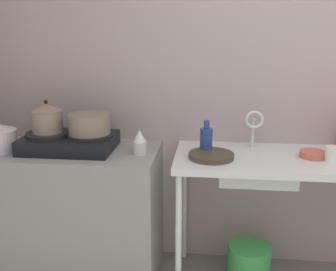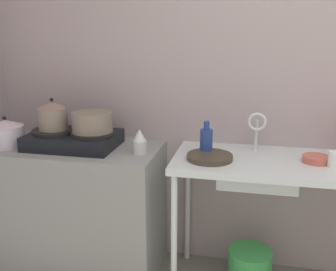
{
  "view_description": "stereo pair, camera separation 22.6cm",
  "coord_description": "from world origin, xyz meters",
  "px_view_note": "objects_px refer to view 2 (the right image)",
  "views": [
    {
      "loc": [
        -0.75,
        -0.79,
        1.54
      ],
      "look_at": [
        -0.98,
        1.38,
        0.95
      ],
      "focal_mm": 41.15,
      "sensor_mm": 36.0,
      "label": 1
    },
    {
      "loc": [
        -0.52,
        -0.76,
        1.54
      ],
      "look_at": [
        -0.98,
        1.38,
        0.95
      ],
      "focal_mm": 41.15,
      "sensor_mm": 36.0,
      "label": 2
    }
  ],
  "objects_px": {
    "frying_pan": "(210,157)",
    "bottle_by_sink": "(206,141)",
    "small_bowl_on_drainboard": "(316,159)",
    "pot_on_right_burner": "(92,122)",
    "cup_by_rack": "(336,159)",
    "percolator": "(139,142)",
    "bucket_on_floor": "(249,269)",
    "pot_beside_stove": "(6,133)",
    "pot_on_left_burner": "(53,115)",
    "sink_basin": "(257,171)",
    "faucet": "(257,125)",
    "stove": "(74,139)"
  },
  "relations": [
    {
      "from": "frying_pan",
      "to": "bottle_by_sink",
      "type": "relative_size",
      "value": 1.29
    },
    {
      "from": "frying_pan",
      "to": "small_bowl_on_drainboard",
      "type": "bearing_deg",
      "value": 7.51
    },
    {
      "from": "pot_on_right_burner",
      "to": "cup_by_rack",
      "type": "height_order",
      "value": "pot_on_right_burner"
    },
    {
      "from": "percolator",
      "to": "bucket_on_floor",
      "type": "distance_m",
      "value": 1.04
    },
    {
      "from": "percolator",
      "to": "pot_beside_stove",
      "type": "bearing_deg",
      "value": -177.65
    },
    {
      "from": "percolator",
      "to": "frying_pan",
      "type": "relative_size",
      "value": 0.57
    },
    {
      "from": "pot_on_left_burner",
      "to": "pot_beside_stove",
      "type": "distance_m",
      "value": 0.32
    },
    {
      "from": "cup_by_rack",
      "to": "bucket_on_floor",
      "type": "distance_m",
      "value": 0.86
    },
    {
      "from": "pot_beside_stove",
      "to": "percolator",
      "type": "distance_m",
      "value": 0.86
    },
    {
      "from": "pot_beside_stove",
      "to": "bucket_on_floor",
      "type": "xyz_separation_m",
      "value": [
        1.53,
        0.07,
        -0.8
      ]
    },
    {
      "from": "frying_pan",
      "to": "bottle_by_sink",
      "type": "bearing_deg",
      "value": 109.6
    },
    {
      "from": "pot_beside_stove",
      "to": "sink_basin",
      "type": "bearing_deg",
      "value": 2.72
    },
    {
      "from": "faucet",
      "to": "bucket_on_floor",
      "type": "height_order",
      "value": "faucet"
    },
    {
      "from": "pot_on_right_burner",
      "to": "sink_basin",
      "type": "distance_m",
      "value": 1.02
    },
    {
      "from": "pot_on_left_burner",
      "to": "cup_by_rack",
      "type": "distance_m",
      "value": 1.66
    },
    {
      "from": "stove",
      "to": "bucket_on_floor",
      "type": "bearing_deg",
      "value": -0.32
    },
    {
      "from": "percolator",
      "to": "sink_basin",
      "type": "xyz_separation_m",
      "value": [
        0.68,
        0.04,
        -0.15
      ]
    },
    {
      "from": "stove",
      "to": "sink_basin",
      "type": "distance_m",
      "value": 1.13
    },
    {
      "from": "pot_beside_stove",
      "to": "stove",
      "type": "bearing_deg",
      "value": 10.46
    },
    {
      "from": "pot_on_right_burner",
      "to": "bucket_on_floor",
      "type": "bearing_deg",
      "value": -0.36
    },
    {
      "from": "faucet",
      "to": "frying_pan",
      "type": "height_order",
      "value": "faucet"
    },
    {
      "from": "stove",
      "to": "small_bowl_on_drainboard",
      "type": "xyz_separation_m",
      "value": [
        1.44,
        0.01,
        -0.03
      ]
    },
    {
      "from": "pot_on_left_burner",
      "to": "percolator",
      "type": "bearing_deg",
      "value": -4.18
    },
    {
      "from": "sink_basin",
      "to": "bottle_by_sink",
      "type": "height_order",
      "value": "bottle_by_sink"
    },
    {
      "from": "sink_basin",
      "to": "faucet",
      "type": "relative_size",
      "value": 1.81
    },
    {
      "from": "percolator",
      "to": "bucket_on_floor",
      "type": "bearing_deg",
      "value": 3.0
    },
    {
      "from": "pot_on_right_burner",
      "to": "bucket_on_floor",
      "type": "xyz_separation_m",
      "value": [
        0.99,
        -0.01,
        -0.88
      ]
    },
    {
      "from": "percolator",
      "to": "frying_pan",
      "type": "bearing_deg",
      "value": -3.95
    },
    {
      "from": "stove",
      "to": "pot_on_right_burner",
      "type": "distance_m",
      "value": 0.17
    },
    {
      "from": "pot_beside_stove",
      "to": "small_bowl_on_drainboard",
      "type": "bearing_deg",
      "value": 2.55
    },
    {
      "from": "faucet",
      "to": "cup_by_rack",
      "type": "distance_m",
      "value": 0.47
    },
    {
      "from": "bucket_on_floor",
      "to": "cup_by_rack",
      "type": "bearing_deg",
      "value": -7.31
    },
    {
      "from": "percolator",
      "to": "bucket_on_floor",
      "type": "relative_size",
      "value": 0.55
    },
    {
      "from": "sink_basin",
      "to": "bottle_by_sink",
      "type": "bearing_deg",
      "value": 176.02
    },
    {
      "from": "small_bowl_on_drainboard",
      "to": "sink_basin",
      "type": "bearing_deg",
      "value": -178.27
    },
    {
      "from": "stove",
      "to": "small_bowl_on_drainboard",
      "type": "distance_m",
      "value": 1.44
    },
    {
      "from": "percolator",
      "to": "small_bowl_on_drainboard",
      "type": "xyz_separation_m",
      "value": [
        1.0,
        0.05,
        -0.05
      ]
    },
    {
      "from": "pot_on_left_burner",
      "to": "faucet",
      "type": "height_order",
      "value": "pot_on_left_burner"
    },
    {
      "from": "stove",
      "to": "pot_beside_stove",
      "type": "bearing_deg",
      "value": -169.54
    },
    {
      "from": "pot_on_right_burner",
      "to": "small_bowl_on_drainboard",
      "type": "relative_size",
      "value": 1.63
    },
    {
      "from": "frying_pan",
      "to": "bucket_on_floor",
      "type": "height_order",
      "value": "frying_pan"
    },
    {
      "from": "stove",
      "to": "bucket_on_floor",
      "type": "xyz_separation_m",
      "value": [
        1.12,
        -0.01,
        -0.77
      ]
    },
    {
      "from": "sink_basin",
      "to": "stove",
      "type": "bearing_deg",
      "value": 179.82
    },
    {
      "from": "bottle_by_sink",
      "to": "small_bowl_on_drainboard",
      "type": "bearing_deg",
      "value": -1.05
    },
    {
      "from": "pot_on_right_burner",
      "to": "pot_beside_stove",
      "type": "distance_m",
      "value": 0.56
    },
    {
      "from": "stove",
      "to": "frying_pan",
      "type": "xyz_separation_m",
      "value": [
        0.86,
        -0.07,
        -0.04
      ]
    },
    {
      "from": "stove",
      "to": "bottle_by_sink",
      "type": "bearing_deg",
      "value": 1.18
    },
    {
      "from": "stove",
      "to": "faucet",
      "type": "height_order",
      "value": "faucet"
    },
    {
      "from": "pot_beside_stove",
      "to": "bottle_by_sink",
      "type": "bearing_deg",
      "value": 4.32
    },
    {
      "from": "small_bowl_on_drainboard",
      "to": "bucket_on_floor",
      "type": "distance_m",
      "value": 0.8
    }
  ]
}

